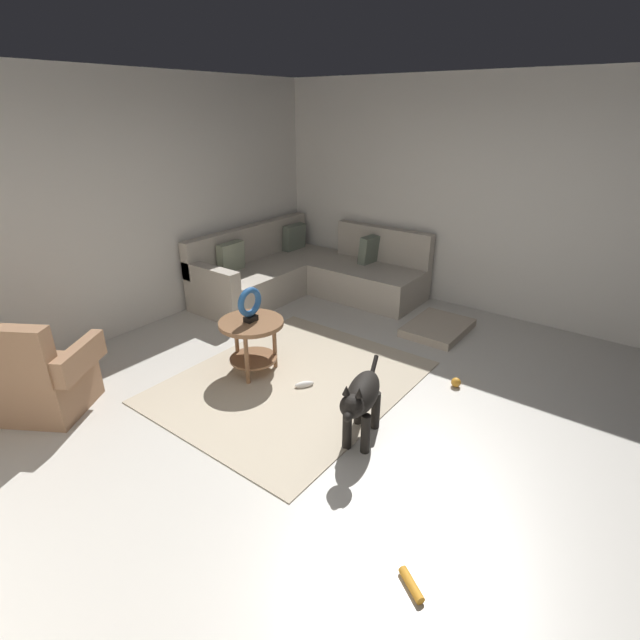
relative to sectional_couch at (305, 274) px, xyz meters
name	(u,v)px	position (x,y,z in m)	size (l,w,h in m)	color
ground_plane	(345,421)	(-1.99, -2.01, -0.34)	(6.00, 6.00, 0.10)	beige
wall_back	(117,209)	(-1.99, 0.93, 1.06)	(6.00, 0.12, 2.70)	silver
wall_right	(491,200)	(0.95, -2.01, 1.06)	(0.12, 6.00, 2.70)	silver
area_rug	(292,381)	(-1.84, -1.31, -0.29)	(2.30, 1.90, 0.01)	#BCAD93
sectional_couch	(305,274)	(0.00, 0.00, 0.00)	(2.20, 2.25, 0.88)	#B2A899
armchair	(41,379)	(-3.43, -0.01, 0.03)	(0.93, 1.00, 0.88)	#936B4C
side_table	(252,333)	(-1.92, -0.91, 0.12)	(0.60, 0.60, 0.54)	brown
torus_sculpture	(250,304)	(-1.92, -0.91, 0.42)	(0.28, 0.08, 0.33)	black
dog_bed_mat	(438,328)	(-0.01, -1.93, -0.25)	(0.80, 0.60, 0.09)	#B2A38E
dog	(361,399)	(-2.17, -2.27, 0.09)	(0.82, 0.36, 0.63)	black
dog_toy_ball	(456,382)	(-1.00, -2.56, -0.25)	(0.09, 0.09, 0.09)	orange
dog_toy_rope	(411,584)	(-3.04, -3.16, -0.27)	(0.05, 0.05, 0.20)	orange
dog_toy_bone	(304,384)	(-1.85, -1.47, -0.26)	(0.18, 0.06, 0.06)	silver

